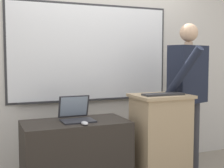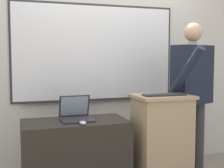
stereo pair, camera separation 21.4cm
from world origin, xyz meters
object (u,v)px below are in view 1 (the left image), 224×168
(computer_mouse_by_laptop, at_px, (85,123))
(person_presenter, at_px, (188,88))
(laptop, at_px, (76,114))
(wireless_keyboard, at_px, (163,94))
(lectern_podium, at_px, (160,142))
(side_desk, at_px, (76,160))

(computer_mouse_by_laptop, bearing_deg, person_presenter, 11.08)
(person_presenter, distance_m, laptop, 1.33)
(person_presenter, distance_m, wireless_keyboard, 0.52)
(lectern_podium, relative_size, laptop, 3.22)
(wireless_keyboard, xyz_separation_m, computer_mouse_by_laptop, (-0.83, -0.03, -0.22))
(side_desk, distance_m, person_presenter, 1.48)
(wireless_keyboard, bearing_deg, computer_mouse_by_laptop, -178.15)
(person_presenter, bearing_deg, wireless_keyboard, -171.70)
(side_desk, bearing_deg, computer_mouse_by_laptop, -81.37)
(lectern_podium, bearing_deg, side_desk, 172.50)
(person_presenter, bearing_deg, laptop, 162.89)
(laptop, bearing_deg, computer_mouse_by_laptop, -87.10)
(computer_mouse_by_laptop, bearing_deg, side_desk, 98.63)
(lectern_podium, relative_size, computer_mouse_by_laptop, 9.92)
(wireless_keyboard, bearing_deg, laptop, 165.73)
(side_desk, distance_m, laptop, 0.45)
(computer_mouse_by_laptop, bearing_deg, lectern_podium, 5.74)
(person_presenter, relative_size, computer_mouse_by_laptop, 17.48)
(laptop, bearing_deg, wireless_keyboard, -14.27)
(wireless_keyboard, relative_size, computer_mouse_by_laptop, 4.27)
(side_desk, relative_size, wireless_keyboard, 2.35)
(person_presenter, bearing_deg, lectern_podium, -177.37)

